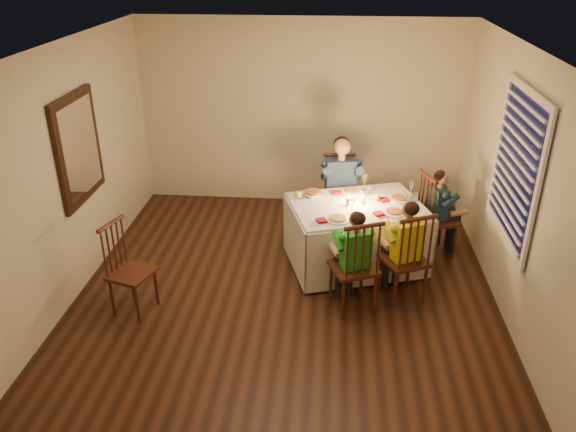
# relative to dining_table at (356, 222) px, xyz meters

# --- Properties ---
(ground) EXTENTS (5.00, 5.00, 0.00)m
(ground) POSITION_rel_dining_table_xyz_m (-0.75, -0.70, -0.55)
(ground) COLOR black
(ground) RESTS_ON ground
(wall_left) EXTENTS (0.02, 5.00, 2.60)m
(wall_left) POSITION_rel_dining_table_xyz_m (-3.00, -0.70, 0.75)
(wall_left) COLOR beige
(wall_left) RESTS_ON ground
(wall_right) EXTENTS (0.02, 5.00, 2.60)m
(wall_right) POSITION_rel_dining_table_xyz_m (1.50, -0.70, 0.75)
(wall_right) COLOR beige
(wall_right) RESTS_ON ground
(wall_back) EXTENTS (4.50, 0.02, 2.60)m
(wall_back) POSITION_rel_dining_table_xyz_m (-0.75, 1.80, 0.75)
(wall_back) COLOR beige
(wall_back) RESTS_ON ground
(ceiling) EXTENTS (5.00, 5.00, 0.00)m
(ceiling) POSITION_rel_dining_table_xyz_m (-0.75, -0.70, 2.05)
(ceiling) COLOR white
(ceiling) RESTS_ON wall_back
(dining_table) EXTENTS (1.74, 1.47, 0.75)m
(dining_table) POSITION_rel_dining_table_xyz_m (0.00, 0.00, 0.00)
(dining_table) COLOR silver
(dining_table) RESTS_ON ground
(chair_adult) EXTENTS (0.49, 0.47, 1.06)m
(chair_adult) POSITION_rel_dining_table_xyz_m (-0.19, 0.75, -0.55)
(chair_adult) COLOR #33170D
(chair_adult) RESTS_ON ground
(chair_near_left) EXTENTS (0.56, 0.55, 1.06)m
(chair_near_left) POSITION_rel_dining_table_xyz_m (-0.04, -0.87, -0.55)
(chair_near_left) COLOR #33170D
(chair_near_left) RESTS_ON ground
(chair_near_right) EXTENTS (0.57, 0.56, 1.06)m
(chair_near_right) POSITION_rel_dining_table_xyz_m (0.48, -0.67, -0.55)
(chair_near_right) COLOR #33170D
(chair_near_right) RESTS_ON ground
(chair_end) EXTENTS (0.53, 0.55, 1.06)m
(chair_end) POSITION_rel_dining_table_xyz_m (0.98, 0.34, -0.55)
(chair_end) COLOR #33170D
(chair_end) RESTS_ON ground
(chair_extra) EXTENTS (0.49, 0.50, 0.99)m
(chair_extra) POSITION_rel_dining_table_xyz_m (-2.28, -1.12, -0.55)
(chair_extra) COLOR #33170D
(chair_extra) RESTS_ON ground
(adult) EXTENTS (0.55, 0.52, 1.32)m
(adult) POSITION_rel_dining_table_xyz_m (-0.19, 0.75, -0.55)
(adult) COLOR navy
(adult) RESTS_ON ground
(child_green) EXTENTS (0.48, 0.47, 1.11)m
(child_green) POSITION_rel_dining_table_xyz_m (-0.04, -0.87, -0.55)
(child_green) COLOR green
(child_green) RESTS_ON ground
(child_yellow) EXTENTS (0.52, 0.50, 1.15)m
(child_yellow) POSITION_rel_dining_table_xyz_m (0.48, -0.67, -0.55)
(child_yellow) COLOR yellow
(child_yellow) RESTS_ON ground
(child_teal) EXTENTS (0.44, 0.46, 1.10)m
(child_teal) POSITION_rel_dining_table_xyz_m (0.98, 0.34, -0.55)
(child_teal) COLOR #18333C
(child_teal) RESTS_ON ground
(setting_adult) EXTENTS (0.33, 0.33, 0.02)m
(setting_adult) POSITION_rel_dining_table_xyz_m (-0.06, 0.34, 0.23)
(setting_adult) COLOR white
(setting_adult) RESTS_ON dining_table
(setting_green) EXTENTS (0.33, 0.33, 0.02)m
(setting_green) POSITION_rel_dining_table_xyz_m (-0.22, -0.42, 0.23)
(setting_green) COLOR white
(setting_green) RESTS_ON dining_table
(setting_yellow) EXTENTS (0.33, 0.33, 0.02)m
(setting_yellow) POSITION_rel_dining_table_xyz_m (0.39, -0.19, 0.23)
(setting_yellow) COLOR white
(setting_yellow) RESTS_ON dining_table
(setting_teal) EXTENTS (0.33, 0.33, 0.02)m
(setting_teal) POSITION_rel_dining_table_xyz_m (0.48, 0.18, 0.23)
(setting_teal) COLOR white
(setting_teal) RESTS_ON dining_table
(candle_left) EXTENTS (0.06, 0.06, 0.10)m
(candle_left) POSITION_rel_dining_table_xyz_m (-0.10, -0.03, 0.27)
(candle_left) COLOR white
(candle_left) RESTS_ON dining_table
(candle_right) EXTENTS (0.06, 0.06, 0.10)m
(candle_right) POSITION_rel_dining_table_xyz_m (0.05, 0.02, 0.27)
(candle_right) COLOR white
(candle_right) RESTS_ON dining_table
(squash) EXTENTS (0.09, 0.09, 0.09)m
(squash) POSITION_rel_dining_table_xyz_m (-0.68, 0.11, 0.27)
(squash) COLOR gold
(squash) RESTS_ON dining_table
(orange_fruit) EXTENTS (0.08, 0.08, 0.08)m
(orange_fruit) POSITION_rel_dining_table_xyz_m (0.23, 0.12, 0.26)
(orange_fruit) COLOR orange
(orange_fruit) RESTS_ON dining_table
(serving_bowl) EXTENTS (0.31, 0.31, 0.06)m
(serving_bowl) POSITION_rel_dining_table_xyz_m (-0.52, 0.19, 0.25)
(serving_bowl) COLOR white
(serving_bowl) RESTS_ON dining_table
(wall_mirror) EXTENTS (0.06, 0.95, 1.15)m
(wall_mirror) POSITION_rel_dining_table_xyz_m (-2.97, -0.40, 0.95)
(wall_mirror) COLOR black
(wall_mirror) RESTS_ON wall_left
(window_blinds) EXTENTS (0.07, 1.34, 1.54)m
(window_blinds) POSITION_rel_dining_table_xyz_m (1.45, -0.60, 0.95)
(window_blinds) COLOR #0D0F37
(window_blinds) RESTS_ON wall_right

